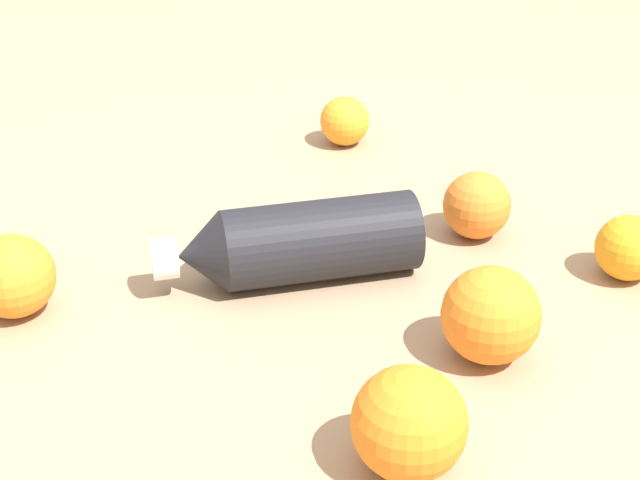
{
  "coord_description": "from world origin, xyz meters",
  "views": [
    {
      "loc": [
        0.72,
        -0.28,
        0.46
      ],
      "look_at": [
        0.03,
        0.01,
        0.04
      ],
      "focal_mm": 50.87,
      "sensor_mm": 36.0,
      "label": 1
    }
  ],
  "objects_px": {
    "orange_2": "(409,423)",
    "orange_4": "(629,248)",
    "orange_0": "(491,315)",
    "orange_1": "(345,121)",
    "orange_5": "(13,276)",
    "water_bottle": "(295,243)",
    "orange_3": "(477,205)"
  },
  "relations": [
    {
      "from": "orange_0",
      "to": "orange_2",
      "type": "distance_m",
      "value": 0.15
    },
    {
      "from": "orange_4",
      "to": "orange_2",
      "type": "bearing_deg",
      "value": -64.23
    },
    {
      "from": "orange_5",
      "to": "orange_4",
      "type": "bearing_deg",
      "value": 73.62
    },
    {
      "from": "orange_1",
      "to": "orange_2",
      "type": "distance_m",
      "value": 0.57
    },
    {
      "from": "orange_3",
      "to": "orange_4",
      "type": "bearing_deg",
      "value": 36.03
    },
    {
      "from": "orange_1",
      "to": "orange_2",
      "type": "xyz_separation_m",
      "value": [
        0.54,
        -0.19,
        0.01
      ]
    },
    {
      "from": "water_bottle",
      "to": "orange_1",
      "type": "bearing_deg",
      "value": -113.18
    },
    {
      "from": "water_bottle",
      "to": "orange_4",
      "type": "xyz_separation_m",
      "value": [
        0.12,
        0.29,
        -0.01
      ]
    },
    {
      "from": "orange_2",
      "to": "orange_0",
      "type": "bearing_deg",
      "value": 126.84
    },
    {
      "from": "water_bottle",
      "to": "orange_5",
      "type": "distance_m",
      "value": 0.25
    },
    {
      "from": "water_bottle",
      "to": "orange_4",
      "type": "relative_size",
      "value": 4.06
    },
    {
      "from": "orange_1",
      "to": "orange_4",
      "type": "height_order",
      "value": "orange_4"
    },
    {
      "from": "orange_2",
      "to": "orange_5",
      "type": "relative_size",
      "value": 1.09
    },
    {
      "from": "orange_3",
      "to": "orange_0",
      "type": "bearing_deg",
      "value": -28.1
    },
    {
      "from": "orange_0",
      "to": "orange_2",
      "type": "relative_size",
      "value": 1.0
    },
    {
      "from": "orange_0",
      "to": "orange_1",
      "type": "relative_size",
      "value": 1.34
    },
    {
      "from": "orange_5",
      "to": "orange_0",
      "type": "bearing_deg",
      "value": 58.43
    },
    {
      "from": "orange_0",
      "to": "orange_1",
      "type": "bearing_deg",
      "value": 171.36
    },
    {
      "from": "orange_2",
      "to": "orange_4",
      "type": "xyz_separation_m",
      "value": [
        -0.15,
        0.31,
        -0.01
      ]
    },
    {
      "from": "water_bottle",
      "to": "orange_4",
      "type": "bearing_deg",
      "value": 167.07
    },
    {
      "from": "orange_0",
      "to": "water_bottle",
      "type": "bearing_deg",
      "value": -149.5
    },
    {
      "from": "water_bottle",
      "to": "orange_5",
      "type": "bearing_deg",
      "value": -0.42
    },
    {
      "from": "orange_1",
      "to": "orange_4",
      "type": "distance_m",
      "value": 0.41
    },
    {
      "from": "water_bottle",
      "to": "orange_2",
      "type": "bearing_deg",
      "value": 95.02
    },
    {
      "from": "orange_3",
      "to": "orange_5",
      "type": "xyz_separation_m",
      "value": [
        -0.03,
        -0.45,
        0.0
      ]
    },
    {
      "from": "orange_1",
      "to": "orange_5",
      "type": "bearing_deg",
      "value": -61.35
    },
    {
      "from": "orange_0",
      "to": "orange_4",
      "type": "bearing_deg",
      "value": 107.18
    },
    {
      "from": "orange_0",
      "to": "orange_1",
      "type": "height_order",
      "value": "orange_0"
    },
    {
      "from": "orange_4",
      "to": "water_bottle",
      "type": "bearing_deg",
      "value": -111.97
    },
    {
      "from": "orange_2",
      "to": "orange_3",
      "type": "relative_size",
      "value": 1.19
    },
    {
      "from": "orange_3",
      "to": "orange_4",
      "type": "xyz_separation_m",
      "value": [
        0.12,
        0.09,
        -0.0
      ]
    },
    {
      "from": "orange_0",
      "to": "orange_4",
      "type": "distance_m",
      "value": 0.2
    }
  ]
}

